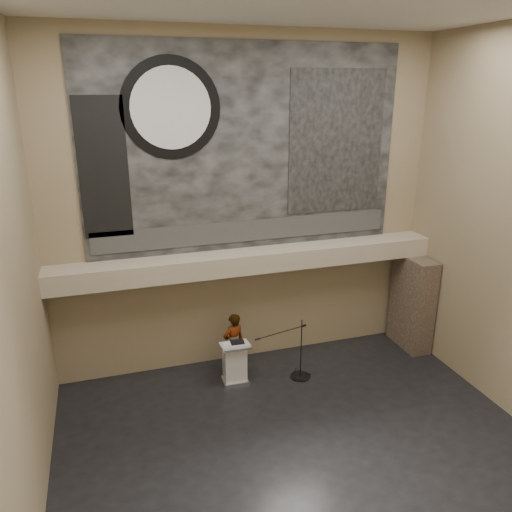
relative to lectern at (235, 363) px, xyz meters
name	(u,v)px	position (x,y,z in m)	size (l,w,h in m)	color
floor	(302,447)	(0.69, -2.79, -0.55)	(10.00, 10.00, 0.00)	black
wall_back	(247,207)	(0.69, 1.21, 3.70)	(10.00, 0.02, 8.50)	#857554
wall_front	(453,367)	(0.69, -6.79, 3.70)	(10.00, 0.02, 8.50)	#857554
wall_left	(9,287)	(-4.31, -2.79, 3.70)	(0.02, 8.00, 8.50)	#857554
soffit	(251,260)	(0.69, 0.81, 2.40)	(10.00, 0.80, 0.50)	tan
sprinkler_left	(190,278)	(-0.91, 0.76, 2.12)	(0.04, 0.04, 0.06)	#B2893D
sprinkler_right	(320,264)	(2.59, 0.76, 2.12)	(0.04, 0.04, 0.06)	#B2893D
banner	(247,150)	(0.69, 1.18, 5.15)	(8.00, 0.05, 5.00)	black
banner_text_strip	(247,231)	(0.69, 1.14, 3.10)	(7.76, 0.02, 0.55)	#2E2E2E
banner_clock_rim	(171,108)	(-1.11, 1.14, 6.15)	(2.30, 2.30, 0.02)	black
banner_clock_face	(171,108)	(-1.11, 1.12, 6.15)	(1.84, 1.84, 0.02)	silver
banner_building_print	(336,143)	(3.09, 1.14, 5.25)	(2.60, 0.02, 3.60)	black
banner_brick_print	(103,169)	(-2.71, 1.14, 4.85)	(1.10, 0.02, 3.20)	black
stone_pier	(412,302)	(5.34, 0.36, 0.80)	(0.60, 1.40, 2.70)	#3F3126
lectern	(235,363)	(0.00, 0.00, 0.00)	(0.72, 0.53, 1.13)	silver
binder	(237,342)	(0.08, 0.00, 0.56)	(0.33, 0.27, 0.04)	black
papers	(228,344)	(-0.17, 0.00, 0.55)	(0.20, 0.28, 0.01)	silver
speaker_person	(234,343)	(0.10, 0.48, 0.28)	(0.61, 0.40, 1.67)	silver
mic_stand	(299,369)	(1.63, -0.30, -0.30)	(1.60, 0.59, 1.63)	black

